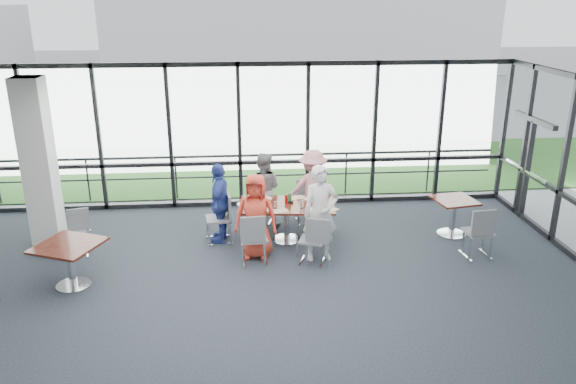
{
  "coord_description": "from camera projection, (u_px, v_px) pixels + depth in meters",
  "views": [
    {
      "loc": [
        0.04,
        -7.02,
        4.5
      ],
      "look_at": [
        0.86,
        2.65,
        1.1
      ],
      "focal_mm": 35.0,
      "sensor_mm": 36.0,
      "label": 1
    }
  ],
  "objects": [
    {
      "name": "floor",
      "position": [
        244.0,
        327.0,
        8.09
      ],
      "size": [
        12.0,
        10.0,
        0.02
      ],
      "primitive_type": "cube",
      "color": "#1E232B",
      "rests_on": "ground"
    },
    {
      "name": "ceiling",
      "position": [
        237.0,
        106.0,
        7.03
      ],
      "size": [
        12.0,
        10.0,
        0.04
      ],
      "primitive_type": "cube",
      "color": "silver",
      "rests_on": "ground"
    },
    {
      "name": "curtain_wall_back",
      "position": [
        240.0,
        136.0,
        12.26
      ],
      "size": [
        12.0,
        0.1,
        3.2
      ],
      "primitive_type": "cube",
      "color": "white",
      "rests_on": "ground"
    },
    {
      "name": "exit_door",
      "position": [
        528.0,
        170.0,
        11.74
      ],
      "size": [
        0.12,
        1.6,
        2.1
      ],
      "primitive_type": "cube",
      "color": "black",
      "rests_on": "ground"
    },
    {
      "name": "structural_column",
      "position": [
        39.0,
        166.0,
        10.09
      ],
      "size": [
        0.5,
        0.5,
        3.2
      ],
      "primitive_type": "cube",
      "color": "silver",
      "rests_on": "ground"
    },
    {
      "name": "apron",
      "position": [
        240.0,
        149.0,
        17.49
      ],
      "size": [
        80.0,
        70.0,
        0.02
      ],
      "primitive_type": "cube",
      "color": "gray",
      "rests_on": "ground"
    },
    {
      "name": "grass_strip",
      "position": [
        241.0,
        167.0,
        15.6
      ],
      "size": [
        80.0,
        5.0,
        0.01
      ],
      "primitive_type": "cube",
      "color": "#2A5A25",
      "rests_on": "ground"
    },
    {
      "name": "hangar_main",
      "position": [
        297.0,
        20.0,
        37.5
      ],
      "size": [
        24.0,
        10.0,
        6.0
      ],
      "primitive_type": "cube",
      "color": "silver",
      "rests_on": "ground"
    },
    {
      "name": "guard_rail",
      "position": [
        241.0,
        176.0,
        13.18
      ],
      "size": [
        12.0,
        0.06,
        0.06
      ],
      "primitive_type": "cylinder",
      "rotation": [
        0.0,
        1.57,
        0.0
      ],
      "color": "#2D2D33",
      "rests_on": "ground"
    },
    {
      "name": "main_table",
      "position": [
        287.0,
        211.0,
        10.73
      ],
      "size": [
        1.89,
        1.15,
        0.75
      ],
      "rotation": [
        0.0,
        0.0,
        -0.09
      ],
      "color": "#3E0D09",
      "rests_on": "ground"
    },
    {
      "name": "side_table_left",
      "position": [
        69.0,
        250.0,
        9.0
      ],
      "size": [
        1.22,
        1.22,
        0.75
      ],
      "rotation": [
        0.0,
        0.0,
        -0.41
      ],
      "color": "#3E0D09",
      "rests_on": "ground"
    },
    {
      "name": "side_table_right",
      "position": [
        454.0,
        206.0,
        10.99
      ],
      "size": [
        0.87,
        0.87,
        0.75
      ],
      "rotation": [
        0.0,
        0.0,
        0.17
      ],
      "color": "#3E0D09",
      "rests_on": "ground"
    },
    {
      "name": "diner_near_left",
      "position": [
        256.0,
        216.0,
        10.0
      ],
      "size": [
        0.84,
        0.63,
        1.57
      ],
      "primitive_type": "imported",
      "rotation": [
        0.0,
        0.0,
        -0.18
      ],
      "color": "red",
      "rests_on": "ground"
    },
    {
      "name": "diner_near_right",
      "position": [
        320.0,
        213.0,
        9.89
      ],
      "size": [
        0.68,
        0.53,
        1.75
      ],
      "primitive_type": "imported",
      "rotation": [
        0.0,
        0.0,
        0.1
      ],
      "color": "silver",
      "rests_on": "ground"
    },
    {
      "name": "diner_far_left",
      "position": [
        263.0,
        190.0,
        11.41
      ],
      "size": [
        0.82,
        0.59,
        1.55
      ],
      "primitive_type": "imported",
      "rotation": [
        0.0,
        0.0,
        2.96
      ],
      "color": "gray",
      "rests_on": "ground"
    },
    {
      "name": "diner_far_right",
      "position": [
        313.0,
        188.0,
        11.4
      ],
      "size": [
        1.05,
        0.57,
        1.61
      ],
      "primitive_type": "imported",
      "rotation": [
        0.0,
        0.0,
        3.11
      ],
      "color": "#D58B8D",
      "rests_on": "ground"
    },
    {
      "name": "diner_end",
      "position": [
        220.0,
        203.0,
        10.68
      ],
      "size": [
        0.66,
        0.99,
        1.56
      ],
      "primitive_type": "imported",
      "rotation": [
        0.0,
        0.0,
        -1.76
      ],
      "color": "#2F449C",
      "rests_on": "ground"
    },
    {
      "name": "chair_main_nl",
      "position": [
        254.0,
        238.0,
        9.89
      ],
      "size": [
        0.5,
        0.5,
        0.92
      ],
      "primitive_type": null,
      "rotation": [
        0.0,
        0.0,
        0.1
      ],
      "color": "slate",
      "rests_on": "ground"
    },
    {
      "name": "chair_main_nr",
      "position": [
        312.0,
        240.0,
        9.87
      ],
      "size": [
        0.55,
        0.55,
        0.88
      ],
      "primitive_type": null,
      "rotation": [
        0.0,
        0.0,
        -0.32
      ],
      "color": "slate",
      "rests_on": "ground"
    },
    {
      "name": "chair_main_fl",
      "position": [
        262.0,
        202.0,
        11.7
      ],
      "size": [
        0.51,
        0.51,
        0.85
      ],
      "primitive_type": null,
      "rotation": [
        0.0,
        0.0,
        2.87
      ],
      "color": "slate",
      "rests_on": "ground"
    },
    {
      "name": "chair_main_fr",
      "position": [
        306.0,
        203.0,
        11.66
      ],
      "size": [
        0.43,
        0.43,
        0.86
      ],
      "primitive_type": null,
      "rotation": [
        0.0,
        0.0,
        3.16
      ],
      "color": "slate",
      "rests_on": "ground"
    },
    {
      "name": "chair_main_end",
      "position": [
        218.0,
        219.0,
        10.73
      ],
      "size": [
        0.52,
        0.52,
        0.94
      ],
      "primitive_type": null,
      "rotation": [
        0.0,
        0.0,
        -1.44
      ],
      "color": "slate",
      "rests_on": "ground"
    },
    {
      "name": "chair_spare_lb",
      "position": [
        75.0,
        234.0,
        10.17
      ],
      "size": [
        0.5,
        0.5,
        0.82
      ],
      "primitive_type": null,
      "rotation": [
        0.0,
        0.0,
        3.42
      ],
      "color": "slate",
      "rests_on": "ground"
    },
    {
      "name": "chair_spare_r",
      "position": [
        478.0,
        232.0,
        10.11
      ],
      "size": [
        0.51,
        0.51,
        0.95
      ],
      "primitive_type": null,
      "rotation": [
        0.0,
        0.0,
        0.11
      ],
      "color": "slate",
      "rests_on": "ground"
    },
    {
      "name": "plate_nl",
      "position": [
        262.0,
        209.0,
        10.4
      ],
      "size": [
        0.28,
        0.28,
        0.01
      ],
      "primitive_type": "cylinder",
      "color": "white",
      "rests_on": "main_table"
    },
    {
      "name": "plate_nr",
      "position": [
        313.0,
        211.0,
        10.34
      ],
      "size": [
        0.27,
        0.27,
        0.01
      ],
      "primitive_type": "cylinder",
      "color": "white",
      "rests_on": "main_table"
    },
    {
      "name": "plate_fl",
      "position": [
        266.0,
        198.0,
        10.96
      ],
      "size": [
        0.25,
        0.25,
        0.01
      ],
      "primitive_type": "cylinder",
      "color": "white",
      "rests_on": "main_table"
    },
    {
      "name": "plate_fr",
      "position": [
        311.0,
        199.0,
        10.93
      ],
      "size": [
        0.26,
        0.26,
        0.01
      ],
      "primitive_type": "cylinder",
      "color": "white",
      "rests_on": "main_table"
    },
    {
      "name": "plate_end",
      "position": [
        244.0,
        204.0,
        10.66
      ],
      "size": [
        0.28,
        0.28,
        0.01
      ],
      "primitive_type": "cylinder",
      "color": "white",
      "rests_on": "main_table"
    },
    {
      "name": "tumbler_a",
      "position": [
        276.0,
        205.0,
        10.46
      ],
      "size": [
        0.07,
        0.07,
        0.13
      ],
      "primitive_type": "cylinder",
      "color": "white",
      "rests_on": "main_table"
    },
    {
      "name": "tumbler_b",
      "position": [
        302.0,
        204.0,
        10.47
      ],
      "size": [
        0.07,
        0.07,
        0.14
      ],
      "primitive_type": "cylinder",
      "color": "white",
      "rests_on": "main_table"
    },
    {
      "name": "tumbler_c",
      "position": [
        290.0,
        197.0,
        10.84
      ],
      "size": [
        0.07,
        0.07,
        0.15
      ],
      "primitive_type": "cylinder",
      "color": "white",
      "rests_on": "main_table"
    },
    {
      "name": "tumbler_d",
      "position": [
        256.0,
        203.0,
        10.56
      ],
      "size": [
        0.07,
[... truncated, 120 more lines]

